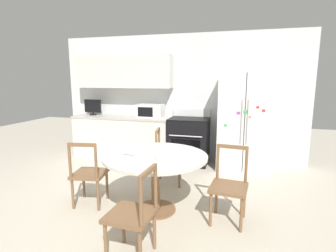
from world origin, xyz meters
TOP-DOWN VIEW (x-y plane):
  - ground_plane at (0.00, 0.00)m, footprint 14.00×14.00m
  - back_wall at (-0.30, 2.59)m, footprint 5.20×0.44m
  - kitchen_counter at (-1.15, 2.29)m, footprint 2.13×0.64m
  - refrigerator at (1.37, 2.22)m, footprint 0.94×0.75m
  - oven_range at (0.31, 2.26)m, footprint 0.77×0.68m
  - microwave at (-0.51, 2.28)m, footprint 0.55×0.35m
  - countertop_tv at (-1.87, 2.32)m, footprint 0.39×0.16m
  - dining_table at (0.28, 0.21)m, footprint 1.32×1.32m
  - dining_chair_far at (0.19, 1.12)m, footprint 0.49×0.49m
  - dining_chair_near at (0.36, -0.71)m, footprint 0.44×0.44m
  - dining_chair_left at (-0.63, 0.12)m, footprint 0.48×0.48m
  - dining_chair_right at (1.20, 0.21)m, footprint 0.46×0.46m
  - candle_glass at (0.38, 0.03)m, footprint 0.08×0.08m
  - folded_napkin at (-0.03, 0.12)m, footprint 0.18×0.08m

SIDE VIEW (x-z plane):
  - ground_plane at x=0.00m, z-range 0.00..0.00m
  - dining_chair_far at x=0.19m, z-range -0.02..0.89m
  - dining_chair_near at x=0.36m, z-range -0.02..0.89m
  - dining_chair_left at x=-0.63m, z-range -0.02..0.89m
  - dining_chair_right at x=1.20m, z-range -0.02..0.89m
  - kitchen_counter at x=-1.15m, z-range 0.00..0.90m
  - oven_range at x=0.31m, z-range -0.07..1.01m
  - dining_table at x=0.28m, z-range 0.25..0.99m
  - folded_napkin at x=-0.03m, z-range 0.75..0.80m
  - candle_glass at x=0.38m, z-range 0.74..0.84m
  - refrigerator at x=1.37m, z-range 0.00..1.84m
  - microwave at x=-0.51m, z-range 0.90..1.17m
  - countertop_tv at x=-1.87m, z-range 0.91..1.26m
  - back_wall at x=-0.30m, z-range 0.14..2.74m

